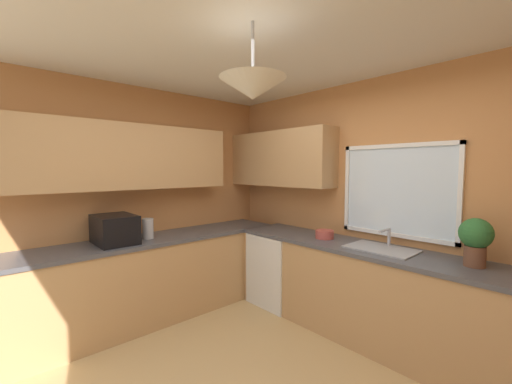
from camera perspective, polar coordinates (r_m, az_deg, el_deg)
The scene contains 9 objects.
room_shell at distance 2.69m, azimuth 1.04°, elevation 6.33°, with size 4.25×3.63×2.67m.
counter_run_left at distance 3.79m, azimuth -19.05°, elevation -14.71°, with size 0.65×3.24×0.91m.
counter_run_back at distance 3.36m, azimuth 21.87°, elevation -17.30°, with size 3.34×0.65×0.91m.
dishwasher at distance 4.04m, azimuth 4.35°, elevation -13.59°, with size 0.60×0.60×0.87m, color white.
microwave at distance 3.53m, azimuth -24.28°, elevation -6.19°, with size 0.48×0.36×0.29m, color black.
kettle at distance 3.63m, azimuth -19.04°, elevation -6.30°, with size 0.12×0.12×0.22m, color #B7B7BC.
sink_assembly at distance 3.23m, azimuth 21.80°, elevation -9.49°, with size 0.61×0.40×0.19m.
potted_plant at distance 2.99m, azimuth 35.05°, elevation -6.88°, with size 0.24×0.24×0.38m.
bowl at distance 3.54m, azimuth 12.34°, elevation -7.52°, with size 0.20×0.20×0.09m, color #B74C42.
Camera 1 is at (1.56, -1.38, 1.68)m, focal length 22.02 mm.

